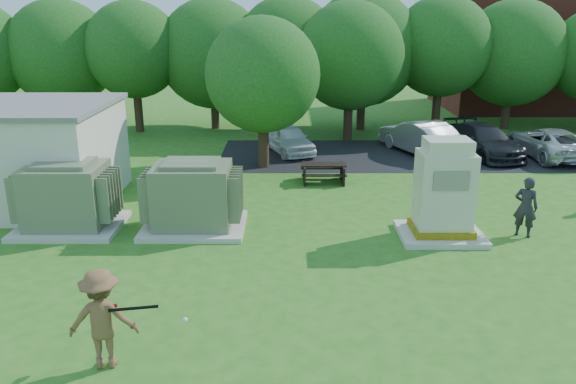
{
  "coord_description": "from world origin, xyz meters",
  "views": [
    {
      "loc": [
        -0.02,
        -11.16,
        6.18
      ],
      "look_at": [
        0.0,
        4.0,
        1.3
      ],
      "focal_mm": 35.0,
      "sensor_mm": 36.0,
      "label": 1
    }
  ],
  "objects_px": {
    "transformer_left": "(67,198)",
    "car_dark": "(483,141)",
    "batter": "(102,319)",
    "car_silver_a": "(420,137)",
    "picnic_table": "(323,171)",
    "car_silver_b": "(549,143)",
    "transformer_right": "(193,198)",
    "person_by_generator": "(526,207)",
    "generator_cabinet": "(443,195)",
    "car_white": "(288,139)"
  },
  "relations": [
    {
      "from": "transformer_left",
      "to": "person_by_generator",
      "type": "xyz_separation_m",
      "value": [
        13.27,
        -0.61,
        -0.08
      ]
    },
    {
      "from": "batter",
      "to": "car_silver_a",
      "type": "distance_m",
      "value": 18.69
    },
    {
      "from": "car_silver_a",
      "to": "person_by_generator",
      "type": "bearing_deg",
      "value": 71.59
    },
    {
      "from": "transformer_left",
      "to": "picnic_table",
      "type": "height_order",
      "value": "transformer_left"
    },
    {
      "from": "transformer_right",
      "to": "generator_cabinet",
      "type": "bearing_deg",
      "value": -5.31
    },
    {
      "from": "person_by_generator",
      "to": "car_dark",
      "type": "height_order",
      "value": "person_by_generator"
    },
    {
      "from": "picnic_table",
      "to": "person_by_generator",
      "type": "distance_m",
      "value": 7.66
    },
    {
      "from": "picnic_table",
      "to": "person_by_generator",
      "type": "bearing_deg",
      "value": -44.85
    },
    {
      "from": "transformer_left",
      "to": "car_dark",
      "type": "relative_size",
      "value": 0.63
    },
    {
      "from": "picnic_table",
      "to": "car_dark",
      "type": "distance_m",
      "value": 8.49
    },
    {
      "from": "batter",
      "to": "car_silver_a",
      "type": "relative_size",
      "value": 0.42
    },
    {
      "from": "picnic_table",
      "to": "batter",
      "type": "xyz_separation_m",
      "value": [
        -4.68,
        -11.59,
        0.5
      ]
    },
    {
      "from": "person_by_generator",
      "to": "picnic_table",
      "type": "bearing_deg",
      "value": -13.96
    },
    {
      "from": "car_dark",
      "to": "car_white",
      "type": "bearing_deg",
      "value": 163.9
    },
    {
      "from": "car_white",
      "to": "batter",
      "type": "bearing_deg",
      "value": -122.79
    },
    {
      "from": "generator_cabinet",
      "to": "picnic_table",
      "type": "xyz_separation_m",
      "value": [
        -3.03,
        5.45,
        -0.81
      ]
    },
    {
      "from": "transformer_right",
      "to": "generator_cabinet",
      "type": "relative_size",
      "value": 1.04
    },
    {
      "from": "transformer_left",
      "to": "transformer_right",
      "type": "bearing_deg",
      "value": 0.0
    },
    {
      "from": "generator_cabinet",
      "to": "person_by_generator",
      "type": "bearing_deg",
      "value": 1.3
    },
    {
      "from": "car_white",
      "to": "transformer_left",
      "type": "bearing_deg",
      "value": -145.69
    },
    {
      "from": "generator_cabinet",
      "to": "batter",
      "type": "xyz_separation_m",
      "value": [
        -7.71,
        -6.14,
        -0.31
      ]
    },
    {
      "from": "picnic_table",
      "to": "batter",
      "type": "bearing_deg",
      "value": -112.01
    },
    {
      "from": "transformer_right",
      "to": "car_silver_a",
      "type": "bearing_deg",
      "value": 46.79
    },
    {
      "from": "generator_cabinet",
      "to": "transformer_left",
      "type": "bearing_deg",
      "value": 176.49
    },
    {
      "from": "batter",
      "to": "car_dark",
      "type": "bearing_deg",
      "value": -133.45
    },
    {
      "from": "picnic_table",
      "to": "car_silver_a",
      "type": "relative_size",
      "value": 0.37
    },
    {
      "from": "car_silver_a",
      "to": "car_dark",
      "type": "height_order",
      "value": "car_silver_a"
    },
    {
      "from": "transformer_left",
      "to": "batter",
      "type": "height_order",
      "value": "transformer_left"
    },
    {
      "from": "transformer_left",
      "to": "person_by_generator",
      "type": "height_order",
      "value": "transformer_left"
    },
    {
      "from": "generator_cabinet",
      "to": "car_white",
      "type": "height_order",
      "value": "generator_cabinet"
    },
    {
      "from": "picnic_table",
      "to": "car_silver_a",
      "type": "xyz_separation_m",
      "value": [
        4.66,
        4.6,
        0.31
      ]
    },
    {
      "from": "transformer_right",
      "to": "transformer_left",
      "type": "bearing_deg",
      "value": 180.0
    },
    {
      "from": "transformer_right",
      "to": "car_white",
      "type": "distance_m",
      "value": 9.9
    },
    {
      "from": "batter",
      "to": "car_white",
      "type": "distance_m",
      "value": 16.64
    },
    {
      "from": "transformer_right",
      "to": "car_silver_b",
      "type": "height_order",
      "value": "transformer_right"
    },
    {
      "from": "picnic_table",
      "to": "person_by_generator",
      "type": "xyz_separation_m",
      "value": [
        5.42,
        -5.39,
        0.44
      ]
    },
    {
      "from": "transformer_left",
      "to": "car_silver_b",
      "type": "xyz_separation_m",
      "value": [
        18.09,
        8.63,
        -0.32
      ]
    },
    {
      "from": "generator_cabinet",
      "to": "car_dark",
      "type": "xyz_separation_m",
      "value": [
        4.39,
        9.58,
        -0.57
      ]
    },
    {
      "from": "car_dark",
      "to": "car_silver_a",
      "type": "bearing_deg",
      "value": 158.06
    },
    {
      "from": "transformer_left",
      "to": "generator_cabinet",
      "type": "xyz_separation_m",
      "value": [
        10.88,
        -0.67,
        0.29
      ]
    },
    {
      "from": "generator_cabinet",
      "to": "car_dark",
      "type": "height_order",
      "value": "generator_cabinet"
    },
    {
      "from": "picnic_table",
      "to": "car_silver_b",
      "type": "xyz_separation_m",
      "value": [
        10.24,
        3.85,
        0.21
      ]
    },
    {
      "from": "generator_cabinet",
      "to": "picnic_table",
      "type": "bearing_deg",
      "value": 119.08
    },
    {
      "from": "generator_cabinet",
      "to": "car_silver_b",
      "type": "height_order",
      "value": "generator_cabinet"
    },
    {
      "from": "batter",
      "to": "person_by_generator",
      "type": "distance_m",
      "value": 11.85
    },
    {
      "from": "transformer_right",
      "to": "car_silver_b",
      "type": "relative_size",
      "value": 0.64
    },
    {
      "from": "person_by_generator",
      "to": "car_silver_a",
      "type": "xyz_separation_m",
      "value": [
        -0.76,
        9.99,
        -0.13
      ]
    },
    {
      "from": "car_white",
      "to": "car_silver_b",
      "type": "relative_size",
      "value": 0.8
    },
    {
      "from": "transformer_right",
      "to": "person_by_generator",
      "type": "xyz_separation_m",
      "value": [
        9.57,
        -0.61,
        -0.08
      ]
    },
    {
      "from": "batter",
      "to": "car_silver_a",
      "type": "height_order",
      "value": "batter"
    }
  ]
}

